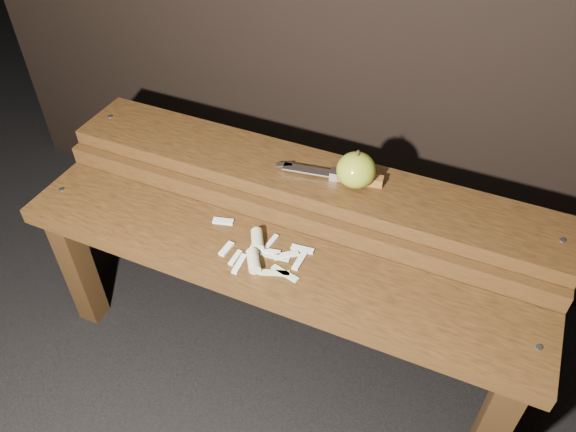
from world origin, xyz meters
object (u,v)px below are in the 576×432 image
at_px(apple, 356,170).
at_px(knife, 346,176).
at_px(bench_front_tier, 266,282).
at_px(bench_rear_tier, 306,200).

xyz_separation_m(apple, knife, (-0.02, 0.01, -0.03)).
distance_m(bench_front_tier, apple, 0.32).
bearing_deg(bench_rear_tier, bench_front_tier, -90.00).
bearing_deg(knife, apple, -14.60).
relative_size(bench_rear_tier, knife, 4.78).
height_order(bench_rear_tier, apple, apple).
distance_m(bench_front_tier, bench_rear_tier, 0.23).
xyz_separation_m(bench_front_tier, apple, (0.12, 0.23, 0.19)).
relative_size(bench_front_tier, bench_rear_tier, 1.00).
relative_size(apple, knife, 0.36).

